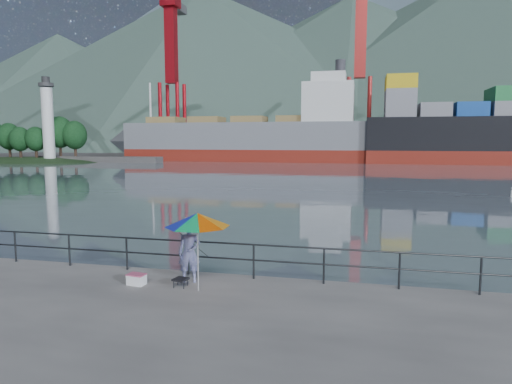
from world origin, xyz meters
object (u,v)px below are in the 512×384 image
beach_umbrella (197,220)px  bulk_carrier (258,138)px  cooler_bag (137,280)px  fisherman (189,252)px

beach_umbrella → bulk_carrier: 75.27m
bulk_carrier → beach_umbrella: bearing=-78.2°
beach_umbrella → cooler_bag: size_ratio=4.71×
fisherman → bulk_carrier: size_ratio=0.04×
fisherman → cooler_bag: fisherman is taller
beach_umbrella → bulk_carrier: bearing=101.8°
cooler_bag → beach_umbrella: bearing=4.6°
bulk_carrier → cooler_bag: bearing=-79.6°
fisherman → cooler_bag: 1.62m
fisherman → bulk_carrier: bulk_carrier is taller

